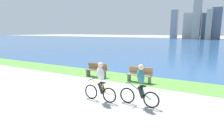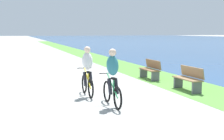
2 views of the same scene
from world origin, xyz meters
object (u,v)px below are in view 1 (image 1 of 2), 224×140
object	(u,v)px
cyclist_lead	(100,82)
bench_near_path	(140,75)
bench_far_along_path	(96,70)
cyclist_trailing	(140,86)

from	to	relation	value
cyclist_lead	bench_near_path	world-z (taller)	cyclist_lead
cyclist_lead	bench_far_along_path	world-z (taller)	cyclist_lead
cyclist_trailing	bench_near_path	distance (m)	3.80
cyclist_lead	bench_near_path	xyz separation A→B (m)	(0.23, 3.85, -0.39)
cyclist_lead	bench_near_path	bearing A→B (deg)	86.58
bench_near_path	cyclist_lead	bearing A→B (deg)	-93.42
bench_far_along_path	bench_near_path	bearing A→B (deg)	3.10
bench_near_path	bench_far_along_path	bearing A→B (deg)	-176.90
bench_near_path	cyclist_trailing	bearing A→B (deg)	-67.50
cyclist_lead	bench_far_along_path	xyz separation A→B (m)	(-2.79, 3.68, -0.39)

